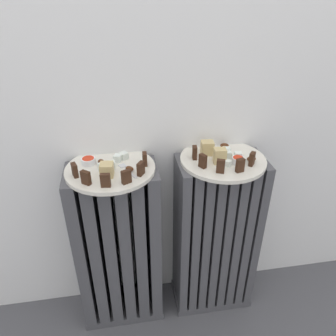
{
  "coord_description": "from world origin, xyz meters",
  "views": [
    {
      "loc": [
        -0.15,
        -0.6,
        1.17
      ],
      "look_at": [
        0.0,
        0.28,
        0.65
      ],
      "focal_mm": 34.77,
      "sensor_mm": 36.0,
      "label": 1
    }
  ],
  "objects_px": {
    "jam_bowl_left": "(88,161)",
    "fork": "(127,170)",
    "plate_left": "(110,169)",
    "jam_bowl_right": "(238,160)",
    "plate_right": "(223,160)",
    "radiator_left": "(119,249)",
    "radiator_right": "(215,238)"
  },
  "relations": [
    {
      "from": "plate_left",
      "to": "fork",
      "type": "bearing_deg",
      "value": -27.4
    },
    {
      "from": "plate_right",
      "to": "jam_bowl_right",
      "type": "bearing_deg",
      "value": -46.52
    },
    {
      "from": "plate_left",
      "to": "jam_bowl_right",
      "type": "height_order",
      "value": "jam_bowl_right"
    },
    {
      "from": "jam_bowl_right",
      "to": "plate_left",
      "type": "bearing_deg",
      "value": 174.57
    },
    {
      "from": "radiator_right",
      "to": "fork",
      "type": "height_order",
      "value": "fork"
    },
    {
      "from": "radiator_right",
      "to": "plate_left",
      "type": "height_order",
      "value": "plate_left"
    },
    {
      "from": "jam_bowl_left",
      "to": "plate_left",
      "type": "bearing_deg",
      "value": -26.34
    },
    {
      "from": "plate_left",
      "to": "fork",
      "type": "xyz_separation_m",
      "value": [
        0.05,
        -0.03,
        0.01
      ]
    },
    {
      "from": "jam_bowl_left",
      "to": "plate_right",
      "type": "bearing_deg",
      "value": -4.39
    },
    {
      "from": "radiator_right",
      "to": "plate_left",
      "type": "distance_m",
      "value": 0.5
    },
    {
      "from": "plate_right",
      "to": "fork",
      "type": "relative_size",
      "value": 2.99
    },
    {
      "from": "plate_right",
      "to": "jam_bowl_right",
      "type": "height_order",
      "value": "jam_bowl_right"
    },
    {
      "from": "plate_left",
      "to": "fork",
      "type": "distance_m",
      "value": 0.06
    },
    {
      "from": "radiator_left",
      "to": "plate_left",
      "type": "xyz_separation_m",
      "value": [
        -0.0,
        0.0,
        0.34
      ]
    },
    {
      "from": "plate_left",
      "to": "jam_bowl_right",
      "type": "bearing_deg",
      "value": -5.43
    },
    {
      "from": "plate_left",
      "to": "plate_right",
      "type": "xyz_separation_m",
      "value": [
        0.36,
        0.0,
        0.0
      ]
    },
    {
      "from": "jam_bowl_left",
      "to": "fork",
      "type": "distance_m",
      "value": 0.13
    },
    {
      "from": "radiator_left",
      "to": "plate_right",
      "type": "height_order",
      "value": "plate_right"
    },
    {
      "from": "plate_right",
      "to": "fork",
      "type": "height_order",
      "value": "fork"
    },
    {
      "from": "radiator_left",
      "to": "plate_left",
      "type": "distance_m",
      "value": 0.34
    },
    {
      "from": "radiator_left",
      "to": "jam_bowl_right",
      "type": "distance_m",
      "value": 0.53
    },
    {
      "from": "radiator_right",
      "to": "fork",
      "type": "bearing_deg",
      "value": -175.28
    },
    {
      "from": "fork",
      "to": "radiator_left",
      "type": "bearing_deg",
      "value": 152.6
    },
    {
      "from": "plate_left",
      "to": "plate_right",
      "type": "distance_m",
      "value": 0.36
    },
    {
      "from": "radiator_right",
      "to": "plate_right",
      "type": "relative_size",
      "value": 2.36
    },
    {
      "from": "radiator_right",
      "to": "jam_bowl_right",
      "type": "relative_size",
      "value": 16.86
    },
    {
      "from": "plate_right",
      "to": "jam_bowl_left",
      "type": "distance_m",
      "value": 0.43
    },
    {
      "from": "radiator_left",
      "to": "radiator_right",
      "type": "bearing_deg",
      "value": 0.0
    },
    {
      "from": "jam_bowl_left",
      "to": "jam_bowl_right",
      "type": "relative_size",
      "value": 1.14
    },
    {
      "from": "fork",
      "to": "plate_right",
      "type": "bearing_deg",
      "value": 4.72
    },
    {
      "from": "radiator_left",
      "to": "jam_bowl_left",
      "type": "height_order",
      "value": "jam_bowl_left"
    },
    {
      "from": "radiator_right",
      "to": "plate_left",
      "type": "relative_size",
      "value": 2.36
    }
  ]
}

